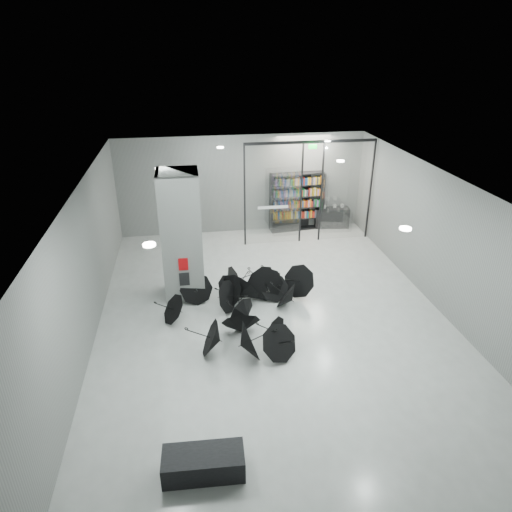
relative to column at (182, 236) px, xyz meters
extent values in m
plane|color=gray|center=(2.50, -2.00, -2.00)|extent=(14.00, 14.00, 0.00)
cube|color=gray|center=(2.50, -2.00, 2.00)|extent=(10.00, 14.00, 0.02)
cube|color=#5B5E5B|center=(2.50, 5.00, 0.00)|extent=(10.00, 0.02, 4.00)
cube|color=#5B5E5B|center=(2.50, -9.00, 0.00)|extent=(10.00, 0.02, 4.00)
cube|color=#5B5E5B|center=(-2.50, -2.00, 0.00)|extent=(0.02, 14.00, 4.00)
cube|color=#5B5E5B|center=(7.50, -2.00, 0.00)|extent=(0.02, 14.00, 4.00)
cube|color=slate|center=(0.00, 0.00, 0.00)|extent=(1.20, 1.20, 4.00)
cube|color=#A50A07|center=(0.00, -0.62, -0.65)|extent=(0.28, 0.04, 0.38)
cube|color=black|center=(0.00, -0.62, -1.15)|extent=(0.30, 0.03, 0.42)
cube|color=#0CE533|center=(4.90, 3.30, 1.82)|extent=(0.30, 0.06, 0.15)
cube|color=silver|center=(3.50, 3.50, 0.00)|extent=(2.20, 0.02, 3.95)
cube|color=silver|center=(6.40, 3.50, 0.00)|extent=(2.00, 0.02, 3.95)
cube|color=black|center=(2.40, 3.50, 0.00)|extent=(0.06, 0.06, 4.00)
cube|color=black|center=(4.60, 3.50, 0.00)|extent=(0.06, 0.06, 4.00)
cube|color=black|center=(5.40, 3.50, 0.00)|extent=(0.06, 0.06, 4.00)
cube|color=black|center=(7.40, 3.50, 0.00)|extent=(0.06, 0.06, 4.00)
cube|color=black|center=(4.90, 3.50, 1.95)|extent=(5.00, 0.08, 0.10)
cube|color=black|center=(0.21, -6.78, -1.76)|extent=(1.55, 0.73, 0.49)
cube|color=black|center=(6.34, 4.79, -1.57)|extent=(1.49, 0.75, 0.86)
camera|label=1|loc=(0.25, -12.80, 5.39)|focal=31.86mm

